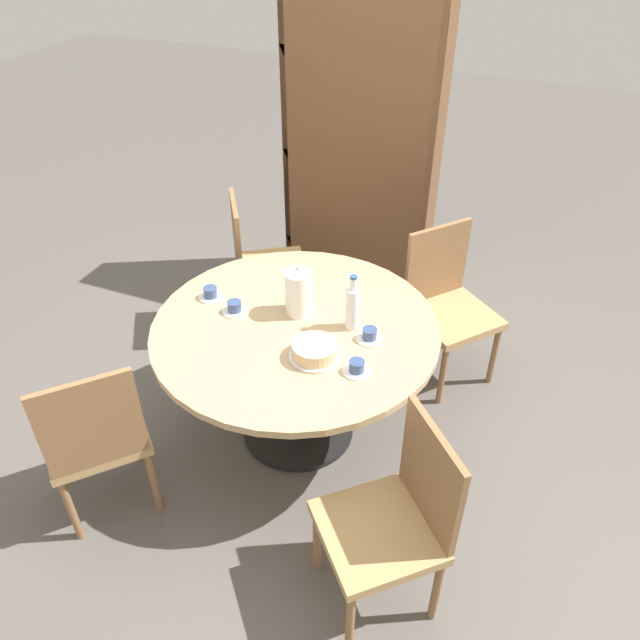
{
  "coord_description": "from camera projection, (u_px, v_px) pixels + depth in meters",
  "views": [
    {
      "loc": [
        0.98,
        -2.09,
        2.47
      ],
      "look_at": [
        0.0,
        0.3,
        0.52
      ],
      "focal_mm": 35.0,
      "sensor_mm": 36.0,
      "label": 1
    }
  ],
  "objects": [
    {
      "name": "cup_a",
      "position": [
        235.0,
        308.0,
        2.98
      ],
      "size": [
        0.12,
        0.12,
        0.06
      ],
      "color": "white",
      "rests_on": "dining_table"
    },
    {
      "name": "cake_main",
      "position": [
        315.0,
        351.0,
        2.7
      ],
      "size": [
        0.23,
        0.23,
        0.07
      ],
      "color": "silver",
      "rests_on": "dining_table"
    },
    {
      "name": "cup_c",
      "position": [
        357.0,
        368.0,
        2.63
      ],
      "size": [
        0.12,
        0.12,
        0.06
      ],
      "color": "white",
      "rests_on": "dining_table"
    },
    {
      "name": "ground_plane",
      "position": [
        299.0,
        429.0,
        3.33
      ],
      "size": [
        14.0,
        14.0,
        0.0
      ],
      "primitive_type": "plane",
      "color": "#56514C"
    },
    {
      "name": "chair_a",
      "position": [
        447.0,
        303.0,
        3.46
      ],
      "size": [
        0.59,
        0.59,
        0.88
      ],
      "rotation": [
        0.0,
        0.0,
        0.88
      ],
      "color": "olive",
      "rests_on": "ground_plane"
    },
    {
      "name": "bookshelf",
      "position": [
        361.0,
        161.0,
        3.97
      ],
      "size": [
        0.97,
        0.28,
        1.89
      ],
      "rotation": [
        0.0,
        0.0,
        3.14
      ],
      "color": "brown",
      "rests_on": "ground_plane"
    },
    {
      "name": "cup_b",
      "position": [
        370.0,
        335.0,
        2.81
      ],
      "size": [
        0.12,
        0.12,
        0.06
      ],
      "color": "white",
      "rests_on": "dining_table"
    },
    {
      "name": "cup_d",
      "position": [
        211.0,
        294.0,
        3.07
      ],
      "size": [
        0.12,
        0.12,
        0.06
      ],
      "color": "white",
      "rests_on": "dining_table"
    },
    {
      "name": "coffee_pot",
      "position": [
        299.0,
        291.0,
        2.92
      ],
      "size": [
        0.13,
        0.13,
        0.26
      ],
      "color": "white",
      "rests_on": "dining_table"
    },
    {
      "name": "dining_table",
      "position": [
        296.0,
        350.0,
        3.0
      ],
      "size": [
        1.35,
        1.35,
        0.7
      ],
      "color": "black",
      "rests_on": "ground_plane"
    },
    {
      "name": "chair_b",
      "position": [
        261.0,
        263.0,
        3.8
      ],
      "size": [
        0.58,
        0.58,
        0.88
      ],
      "rotation": [
        0.0,
        0.0,
        2.15
      ],
      "color": "olive",
      "rests_on": "ground_plane"
    },
    {
      "name": "chair_d",
      "position": [
        394.0,
        518.0,
        2.34
      ],
      "size": [
        0.59,
        0.59,
        0.88
      ],
      "rotation": [
        0.0,
        0.0,
        5.45
      ],
      "color": "olive",
      "rests_on": "ground_plane"
    },
    {
      "name": "chair_c",
      "position": [
        96.0,
        435.0,
        2.68
      ],
      "size": [
        0.59,
        0.59,
        0.88
      ],
      "rotation": [
        0.0,
        0.0,
        3.97
      ],
      "color": "olive",
      "rests_on": "ground_plane"
    },
    {
      "name": "water_bottle",
      "position": [
        353.0,
        307.0,
        2.83
      ],
      "size": [
        0.07,
        0.07,
        0.28
      ],
      "color": "silver",
      "rests_on": "dining_table"
    }
  ]
}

